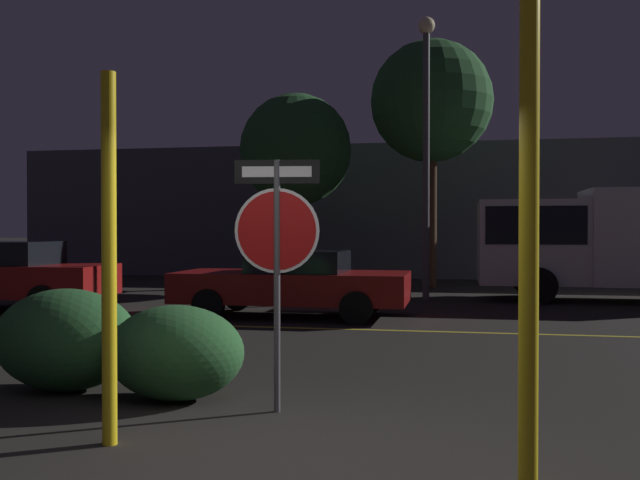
# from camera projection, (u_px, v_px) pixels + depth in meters

# --- Properties ---
(ground_plane) EXTENTS (260.00, 260.00, 0.00)m
(ground_plane) POSITION_uv_depth(u_px,v_px,m) (295.00, 467.00, 5.08)
(ground_plane) COLOR black
(road_center_stripe) EXTENTS (40.88, 0.12, 0.01)m
(road_center_stripe) POSITION_uv_depth(u_px,v_px,m) (389.00, 330.00, 11.99)
(road_center_stripe) COLOR gold
(road_center_stripe) RESTS_ON ground_plane
(stop_sign) EXTENTS (0.79, 0.12, 2.34)m
(stop_sign) POSITION_uv_depth(u_px,v_px,m) (277.00, 234.00, 6.61)
(stop_sign) COLOR #4C4C51
(stop_sign) RESTS_ON ground_plane
(yellow_pole_left) EXTENTS (0.12, 0.12, 2.94)m
(yellow_pole_left) POSITION_uv_depth(u_px,v_px,m) (109.00, 259.00, 5.60)
(yellow_pole_left) COLOR yellow
(yellow_pole_left) RESTS_ON ground_plane
(yellow_pole_right) EXTENTS (0.13, 0.13, 3.45)m
(yellow_pole_right) POSITION_uv_depth(u_px,v_px,m) (529.00, 226.00, 4.60)
(yellow_pole_right) COLOR yellow
(yellow_pole_right) RESTS_ON ground_plane
(hedge_bush_1) EXTENTS (1.54, 1.17, 1.08)m
(hedge_bush_1) POSITION_uv_depth(u_px,v_px,m) (66.00, 340.00, 7.51)
(hedge_bush_1) COLOR #285B2D
(hedge_bush_1) RESTS_ON ground_plane
(hedge_bush_2) EXTENTS (1.39, 1.09, 0.95)m
(hedge_bush_2) POSITION_uv_depth(u_px,v_px,m) (176.00, 353.00, 7.09)
(hedge_bush_2) COLOR #285B2D
(hedge_bush_2) RESTS_ON ground_plane
(passing_car_1) EXTENTS (4.70, 2.22, 1.45)m
(passing_car_1) POSITION_uv_depth(u_px,v_px,m) (4.00, 275.00, 15.12)
(passing_car_1) COLOR maroon
(passing_car_1) RESTS_ON ground_plane
(passing_car_2) EXTENTS (4.58, 2.03, 1.29)m
(passing_car_2) POSITION_uv_depth(u_px,v_px,m) (293.00, 283.00, 13.85)
(passing_car_2) COLOR maroon
(passing_car_2) RESTS_ON ground_plane
(delivery_truck) EXTENTS (6.56, 2.42, 2.65)m
(delivery_truck) POSITION_uv_depth(u_px,v_px,m) (614.00, 238.00, 16.88)
(delivery_truck) COLOR silver
(delivery_truck) RESTS_ON ground_plane
(street_lamp) EXTENTS (0.41, 0.41, 6.79)m
(street_lamp) POSITION_uv_depth(u_px,v_px,m) (426.00, 126.00, 17.07)
(street_lamp) COLOR #4C4C51
(street_lamp) RESTS_ON ground_plane
(tree_0) EXTENTS (3.54, 3.54, 7.20)m
(tree_0) POSITION_uv_depth(u_px,v_px,m) (431.00, 102.00, 20.65)
(tree_0) COLOR #422D1E
(tree_0) RESTS_ON ground_plane
(tree_1) EXTENTS (3.34, 3.34, 5.75)m
(tree_1) POSITION_uv_depth(u_px,v_px,m) (296.00, 150.00, 21.22)
(tree_1) COLOR #422D1E
(tree_1) RESTS_ON ground_plane
(building_backdrop) EXTENTS (29.55, 4.59, 4.72)m
(building_backdrop) POSITION_uv_depth(u_px,v_px,m) (418.00, 212.00, 26.79)
(building_backdrop) COLOR #4C4C56
(building_backdrop) RESTS_ON ground_plane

